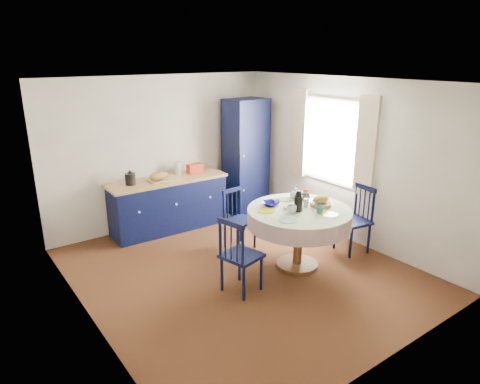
# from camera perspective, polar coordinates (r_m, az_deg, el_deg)

# --- Properties ---
(floor) EXTENTS (4.50, 4.50, 0.00)m
(floor) POSITION_cam_1_polar(r_m,az_deg,el_deg) (5.91, 0.18, -10.45)
(floor) COLOR black
(floor) RESTS_ON ground
(ceiling) EXTENTS (4.50, 4.50, 0.00)m
(ceiling) POSITION_cam_1_polar(r_m,az_deg,el_deg) (5.21, 0.21, 14.51)
(ceiling) COLOR white
(ceiling) RESTS_ON wall_back
(wall_back) EXTENTS (4.00, 0.02, 2.50)m
(wall_back) POSITION_cam_1_polar(r_m,az_deg,el_deg) (7.31, -10.36, 5.32)
(wall_back) COLOR beige
(wall_back) RESTS_ON floor
(wall_left) EXTENTS (0.02, 4.50, 2.50)m
(wall_left) POSITION_cam_1_polar(r_m,az_deg,el_deg) (4.60, -20.33, -3.09)
(wall_left) COLOR beige
(wall_left) RESTS_ON floor
(wall_right) EXTENTS (0.02, 4.50, 2.50)m
(wall_right) POSITION_cam_1_polar(r_m,az_deg,el_deg) (6.77, 14.00, 4.07)
(wall_right) COLOR beige
(wall_right) RESTS_ON floor
(window) EXTENTS (0.10, 1.74, 1.45)m
(window) POSITION_cam_1_polar(r_m,az_deg,el_deg) (6.87, 12.01, 6.75)
(window) COLOR white
(window) RESTS_ON wall_right
(kitchen_counter) EXTENTS (1.97, 0.66, 1.11)m
(kitchen_counter) POSITION_cam_1_polar(r_m,az_deg,el_deg) (7.18, -9.50, -1.49)
(kitchen_counter) COLOR black
(kitchen_counter) RESTS_ON floor
(pantry_cabinet) EXTENTS (0.76, 0.57, 2.07)m
(pantry_cabinet) POSITION_cam_1_polar(r_m,az_deg,el_deg) (7.76, 0.78, 4.72)
(pantry_cabinet) COLOR black
(pantry_cabinet) RESTS_ON floor
(dining_table) EXTENTS (1.39, 1.39, 1.12)m
(dining_table) POSITION_cam_1_polar(r_m,az_deg,el_deg) (5.80, 7.91, -3.45)
(dining_table) COLOR #4F3316
(dining_table) RESTS_ON floor
(chair_left) EXTENTS (0.51, 0.52, 0.98)m
(chair_left) POSITION_cam_1_polar(r_m,az_deg,el_deg) (5.22, -0.10, -8.38)
(chair_left) COLOR black
(chair_left) RESTS_ON floor
(chair_far) EXTENTS (0.45, 0.43, 0.91)m
(chair_far) POSITION_cam_1_polar(r_m,az_deg,el_deg) (6.42, -0.26, -3.57)
(chair_far) COLOR black
(chair_far) RESTS_ON floor
(chair_right) EXTENTS (0.49, 0.51, 0.99)m
(chair_right) POSITION_cam_1_polar(r_m,az_deg,el_deg) (6.51, 15.12, -3.48)
(chair_right) COLOR black
(chair_right) RESTS_ON floor
(mug_a) EXTENTS (0.13, 0.13, 0.10)m
(mug_a) POSITION_cam_1_polar(r_m,az_deg,el_deg) (5.59, 6.91, -2.27)
(mug_a) COLOR silver
(mug_a) RESTS_ON dining_table
(mug_b) EXTENTS (0.11, 0.11, 0.10)m
(mug_b) POSITION_cam_1_polar(r_m,az_deg,el_deg) (5.62, 10.60, -2.37)
(mug_b) COLOR #236668
(mug_b) RESTS_ON dining_table
(mug_c) EXTENTS (0.13, 0.13, 0.10)m
(mug_c) POSITION_cam_1_polar(r_m,az_deg,el_deg) (6.04, 8.69, -0.78)
(mug_c) COLOR black
(mug_c) RESTS_ON dining_table
(mug_d) EXTENTS (0.09, 0.09, 0.08)m
(mug_d) POSITION_cam_1_polar(r_m,az_deg,el_deg) (5.87, 4.96, -1.31)
(mug_d) COLOR silver
(mug_d) RESTS_ON dining_table
(cobalt_bowl) EXTENTS (0.23, 0.23, 0.06)m
(cobalt_bowl) POSITION_cam_1_polar(r_m,az_deg,el_deg) (5.83, 4.05, -1.57)
(cobalt_bowl) COLOR navy
(cobalt_bowl) RESTS_ON dining_table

